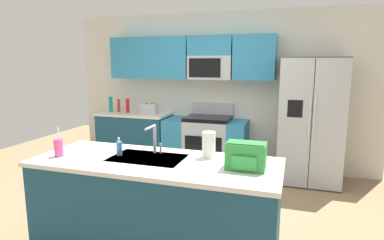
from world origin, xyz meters
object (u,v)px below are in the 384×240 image
object	(u,v)px
toaster	(149,109)
backpack	(246,155)
pepper_mill	(119,106)
sink_faucet	(154,137)
bottle_red	(128,105)
soap_dispenser	(119,148)
bottle_teal	(111,104)
refrigerator	(310,121)
drink_cup_pink	(59,148)
paper_towel_roll	(209,145)
range_oven	(206,143)

from	to	relation	value
toaster	backpack	xyz separation A→B (m)	(2.01, -2.42, 0.03)
pepper_mill	sink_faucet	size ratio (longest dim) A/B	0.83
bottle_red	soap_dispenser	distance (m)	2.74
bottle_teal	soap_dispenser	bearing A→B (deg)	-56.71
refrigerator	toaster	world-z (taller)	refrigerator
pepper_mill	refrigerator	bearing A→B (deg)	-1.23
toaster	backpack	distance (m)	3.15
bottle_red	drink_cup_pink	distance (m)	2.74
sink_faucet	paper_towel_roll	bearing A→B (deg)	4.22
bottle_teal	bottle_red	bearing A→B (deg)	-1.24
range_oven	refrigerator	size ratio (longest dim) A/B	0.74
refrigerator	sink_faucet	bearing A→B (deg)	-124.14
soap_dispenser	backpack	size ratio (longest dim) A/B	0.53
sink_faucet	bottle_teal	bearing A→B (deg)	129.60
toaster	refrigerator	bearing A→B (deg)	-0.43
refrigerator	sink_faucet	distance (m)	2.68
drink_cup_pink	paper_towel_roll	size ratio (longest dim) A/B	1.18
bottle_red	backpack	distance (m)	3.49
toaster	paper_towel_roll	distance (m)	2.74
backpack	paper_towel_roll	bearing A→B (deg)	148.84
range_oven	pepper_mill	bearing A→B (deg)	-179.91
bottle_red	toaster	bearing A→B (deg)	-6.87
bottle_teal	soap_dispenser	size ratio (longest dim) A/B	1.58
bottle_teal	drink_cup_pink	bearing A→B (deg)	-67.70
pepper_mill	bottle_teal	xyz separation A→B (m)	(-0.17, 0.01, 0.02)
bottle_teal	backpack	size ratio (longest dim) A/B	0.84
toaster	soap_dispenser	world-z (taller)	toaster
sink_faucet	soap_dispenser	distance (m)	0.34
range_oven	soap_dispenser	world-z (taller)	range_oven
paper_towel_roll	backpack	xyz separation A→B (m)	(0.38, -0.23, -0.00)
paper_towel_roll	pepper_mill	bearing A→B (deg)	135.20
bottle_red	bottle_teal	distance (m)	0.35
bottle_red	bottle_teal	bearing A→B (deg)	178.76
drink_cup_pink	backpack	distance (m)	1.73
drink_cup_pink	range_oven	bearing A→B (deg)	75.11
range_oven	refrigerator	xyz separation A→B (m)	(1.61, -0.07, 0.48)
refrigerator	backpack	bearing A→B (deg)	-103.89
refrigerator	bottle_red	size ratio (longest dim) A/B	7.43
bottle_red	refrigerator	bearing A→B (deg)	-1.38
refrigerator	soap_dispenser	world-z (taller)	refrigerator
range_oven	refrigerator	bearing A→B (deg)	-2.56
refrigerator	sink_faucet	world-z (taller)	refrigerator
toaster	paper_towel_roll	xyz separation A→B (m)	(1.64, -2.19, 0.03)
toaster	bottle_red	world-z (taller)	bottle_red
bottle_teal	sink_faucet	xyz separation A→B (m)	(1.90, -2.29, 0.03)
range_oven	drink_cup_pink	world-z (taller)	drink_cup_pink
soap_dispenser	bottle_red	bearing A→B (deg)	117.31
backpack	drink_cup_pink	bearing A→B (deg)	-174.47
refrigerator	sink_faucet	size ratio (longest dim) A/B	6.56
range_oven	toaster	bearing A→B (deg)	-176.98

